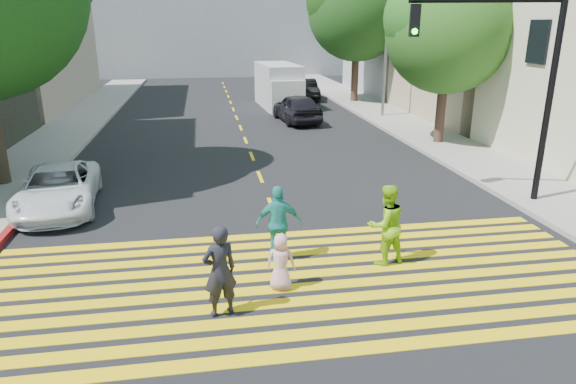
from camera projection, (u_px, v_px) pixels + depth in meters
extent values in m
plane|color=black|center=(314.00, 313.00, 9.53)|extent=(120.00, 120.00, 0.00)
cube|color=gray|center=(84.00, 118.00, 28.81)|extent=(3.00, 40.00, 0.15)
cube|color=gray|center=(420.00, 133.00, 24.88)|extent=(3.00, 60.00, 0.15)
cube|color=maroon|center=(22.00, 217.00, 14.06)|extent=(0.20, 8.00, 0.16)
cube|color=yellow|center=(330.00, 352.00, 8.41)|extent=(13.40, 0.35, 0.01)
cube|color=yellow|center=(322.00, 333.00, 8.92)|extent=(13.40, 0.35, 0.01)
cube|color=yellow|center=(315.00, 316.00, 9.44)|extent=(13.40, 0.35, 0.01)
cube|color=yellow|center=(309.00, 301.00, 9.95)|extent=(13.40, 0.35, 0.01)
cube|color=yellow|center=(304.00, 287.00, 10.47)|extent=(13.40, 0.35, 0.01)
cube|color=yellow|center=(299.00, 275.00, 10.98)|extent=(13.40, 0.35, 0.01)
cube|color=yellow|center=(295.00, 263.00, 11.50)|extent=(13.40, 0.35, 0.01)
cube|color=yellow|center=(290.00, 253.00, 12.01)|extent=(13.40, 0.35, 0.01)
cube|color=yellow|center=(287.00, 244.00, 12.53)|extent=(13.40, 0.35, 0.01)
cube|color=yellow|center=(283.00, 235.00, 13.04)|extent=(13.40, 0.35, 0.01)
cube|color=yellow|center=(271.00, 205.00, 15.15)|extent=(0.12, 1.40, 0.01)
cube|color=yellow|center=(260.00, 177.00, 17.96)|extent=(0.12, 1.40, 0.01)
cube|color=yellow|center=(252.00, 156.00, 20.77)|extent=(0.12, 1.40, 0.01)
cube|color=yellow|center=(246.00, 140.00, 23.58)|extent=(0.12, 1.40, 0.01)
cube|color=yellow|center=(241.00, 128.00, 26.40)|extent=(0.12, 1.40, 0.01)
cube|color=yellow|center=(237.00, 118.00, 29.21)|extent=(0.12, 1.40, 0.01)
cube|color=yellow|center=(233.00, 109.00, 32.02)|extent=(0.12, 1.40, 0.01)
cube|color=yellow|center=(231.00, 102.00, 34.83)|extent=(0.12, 1.40, 0.01)
cube|color=yellow|center=(228.00, 96.00, 37.64)|extent=(0.12, 1.40, 0.01)
cube|color=yellow|center=(226.00, 91.00, 40.45)|extent=(0.12, 1.40, 0.01)
cube|color=yellow|center=(224.00, 87.00, 43.26)|extent=(0.12, 1.40, 0.01)
cube|color=yellow|center=(223.00, 83.00, 46.07)|extent=(0.12, 1.40, 0.01)
cube|color=tan|center=(510.00, 26.00, 28.09)|extent=(10.00, 10.00, 10.00)
cube|color=gray|center=(427.00, 25.00, 38.39)|extent=(10.00, 10.00, 10.00)
cube|color=gray|center=(217.00, 14.00, 52.62)|extent=(30.00, 8.00, 12.00)
cylinder|color=#39271E|center=(440.00, 114.00, 22.28)|extent=(0.48, 0.48, 2.75)
sphere|color=#274D15|center=(448.00, 31.00, 21.20)|extent=(6.07, 6.07, 5.19)
sphere|color=#175415|center=(473.00, 11.00, 21.19)|extent=(4.56, 4.56, 3.89)
sphere|color=#154615|center=(428.00, 17.00, 20.88)|extent=(4.25, 4.25, 3.63)
cylinder|color=#301D13|center=(355.00, 78.00, 34.13)|extent=(0.51, 0.51, 3.34)
sphere|color=#1A380C|center=(357.00, 11.00, 32.81)|extent=(6.97, 6.97, 6.36)
sphere|color=black|center=(341.00, 0.00, 32.34)|extent=(4.88, 4.88, 4.45)
imported|color=black|center=(220.00, 271.00, 9.25)|extent=(0.74, 0.61, 1.76)
imported|color=#87CE18|center=(386.00, 225.00, 11.27)|extent=(1.02, 0.88, 1.83)
imported|color=#E3A7B9|center=(281.00, 262.00, 10.23)|extent=(0.68, 0.55, 1.20)
imported|color=teal|center=(279.00, 224.00, 11.44)|extent=(1.05, 0.48, 1.76)
imported|color=white|center=(58.00, 188.00, 14.72)|extent=(2.48, 4.63, 1.24)
imported|color=black|center=(297.00, 108.00, 27.69)|extent=(2.28, 4.67, 1.53)
imported|color=#A1A1A1|center=(272.00, 90.00, 36.46)|extent=(1.74, 4.15, 1.20)
imported|color=black|center=(306.00, 89.00, 36.00)|extent=(1.65, 4.26, 1.38)
cube|color=#B8B8BD|center=(278.00, 85.00, 32.68)|extent=(2.48, 5.50, 2.69)
cube|color=silver|center=(286.00, 96.00, 30.61)|extent=(2.12, 1.41, 1.94)
cylinder|color=black|center=(271.00, 106.00, 31.01)|extent=(0.31, 0.77, 0.75)
cylinder|color=black|center=(298.00, 105.00, 31.37)|extent=(0.31, 0.77, 0.75)
cylinder|color=black|center=(260.00, 97.00, 34.59)|extent=(0.31, 0.77, 0.75)
cylinder|color=black|center=(285.00, 96.00, 34.96)|extent=(0.31, 0.77, 0.75)
cylinder|color=black|center=(549.00, 101.00, 14.39)|extent=(0.22, 0.22, 6.12)
cylinder|color=black|center=(486.00, 0.00, 13.74)|extent=(3.97, 1.15, 0.12)
cube|color=black|center=(415.00, 20.00, 14.06)|extent=(0.32, 0.32, 0.86)
sphere|color=#39ED24|center=(415.00, 31.00, 14.02)|extent=(0.20, 0.20, 0.16)
cylinder|color=slate|center=(387.00, 38.00, 27.79)|extent=(0.17, 0.17, 8.72)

